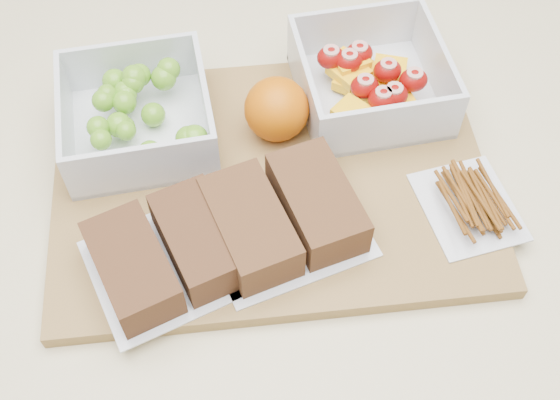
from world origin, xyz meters
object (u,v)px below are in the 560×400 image
(cutting_board, at_px, (271,180))
(sandwich_bag_left, at_px, (166,254))
(sandwich_bag_center, at_px, (284,215))
(pretzel_bag, at_px, (470,201))
(fruit_container, at_px, (370,81))
(orange, at_px, (277,109))
(grape_container, at_px, (139,114))

(cutting_board, relative_size, sandwich_bag_left, 2.62)
(sandwich_bag_center, xyz_separation_m, pretzel_bag, (0.17, -0.01, -0.01))
(sandwich_bag_left, xyz_separation_m, sandwich_bag_center, (0.11, 0.02, 0.00))
(sandwich_bag_left, height_order, pretzel_bag, sandwich_bag_left)
(fruit_container, xyz_separation_m, orange, (-0.10, -0.03, 0.01))
(grape_container, relative_size, fruit_container, 0.98)
(cutting_board, xyz_separation_m, pretzel_bag, (0.17, -0.07, 0.02))
(sandwich_bag_left, distance_m, pretzel_bag, 0.28)
(cutting_board, bearing_deg, grape_container, 150.48)
(fruit_container, xyz_separation_m, pretzel_bag, (0.06, -0.15, -0.01))
(fruit_container, distance_m, orange, 0.11)
(cutting_board, height_order, orange, orange)
(cutting_board, bearing_deg, sandwich_bag_center, -85.15)
(sandwich_bag_left, xyz_separation_m, pretzel_bag, (0.28, 0.01, -0.01))
(grape_container, xyz_separation_m, fruit_container, (0.24, -0.00, -0.00))
(orange, bearing_deg, cutting_board, -106.83)
(fruit_container, bearing_deg, pretzel_bag, -70.27)
(sandwich_bag_left, bearing_deg, fruit_container, 35.23)
(orange, distance_m, sandwich_bag_left, 0.18)
(grape_container, xyz_separation_m, sandwich_bag_center, (0.12, -0.14, -0.00))
(sandwich_bag_center, relative_size, pretzel_bag, 1.51)
(pretzel_bag, bearing_deg, grape_container, 152.13)
(grape_container, distance_m, fruit_container, 0.24)
(cutting_board, relative_size, grape_container, 2.94)
(orange, distance_m, pretzel_bag, 0.20)
(cutting_board, xyz_separation_m, fruit_container, (0.12, 0.08, 0.03))
(sandwich_bag_center, bearing_deg, grape_container, 129.36)
(cutting_board, bearing_deg, fruit_container, 38.72)
(cutting_board, height_order, fruit_container, fruit_container)
(fruit_container, xyz_separation_m, sandwich_bag_center, (-0.12, -0.14, -0.00))
(fruit_container, height_order, sandwich_bag_left, fruit_container)
(orange, xyz_separation_m, sandwich_bag_left, (-0.12, -0.14, -0.01))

